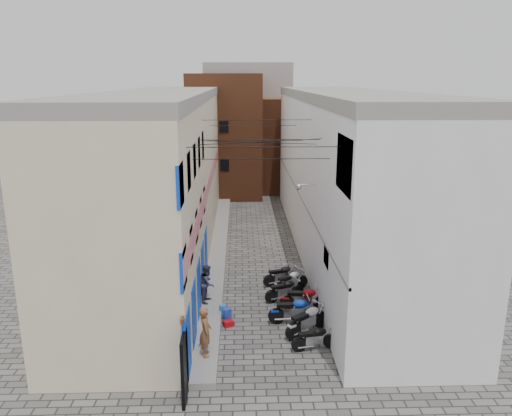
{
  "coord_description": "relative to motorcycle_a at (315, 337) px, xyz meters",
  "views": [
    {
      "loc": [
        -0.77,
        -13.94,
        9.64
      ],
      "look_at": [
        0.05,
        11.51,
        3.0
      ],
      "focal_mm": 35.0,
      "sensor_mm": 36.0,
      "label": 1
    }
  ],
  "objects": [
    {
      "name": "building_far_concrete",
      "position": [
        -1.9,
        31.65,
        4.99
      ],
      "size": [
        8.0,
        5.0,
        11.0
      ],
      "primitive_type": "cube",
      "color": "gray",
      "rests_on": "ground"
    },
    {
      "name": "motorcycle_d",
      "position": [
        0.0,
        3.22,
        0.08
      ],
      "size": [
        2.1,
        0.79,
        1.2
      ],
      "primitive_type": null,
      "rotation": [
        0.0,
        0.0,
        -1.64
      ],
      "color": "#A00B15",
      "rests_on": "ground"
    },
    {
      "name": "overhead_wires",
      "position": [
        -1.9,
        5.29,
        6.61
      ],
      "size": [
        5.8,
        13.02,
        1.32
      ],
      "color": "black",
      "rests_on": "ground"
    },
    {
      "name": "building_left",
      "position": [
        -6.88,
        10.6,
        3.98
      ],
      "size": [
        5.1,
        27.0,
        9.0
      ],
      "color": "beige",
      "rests_on": "ground"
    },
    {
      "name": "red_crate",
      "position": [
        -3.2,
        1.9,
        -0.39
      ],
      "size": [
        0.47,
        0.42,
        0.24
      ],
      "primitive_type": "cube",
      "rotation": [
        0.0,
        0.0,
        0.39
      ],
      "color": "#A90C12",
      "rests_on": "ground"
    },
    {
      "name": "water_jug_far",
      "position": [
        -3.45,
        2.82,
        -0.27
      ],
      "size": [
        0.39,
        0.39,
        0.48
      ],
      "primitive_type": "cylinder",
      "rotation": [
        0.0,
        0.0,
        -0.3
      ],
      "color": "blue",
      "rests_on": "ground"
    },
    {
      "name": "building_far_brick_right",
      "position": [
        1.1,
        27.65,
        3.49
      ],
      "size": [
        5.0,
        6.0,
        8.0
      ],
      "primitive_type": "cube",
      "color": "brown",
      "rests_on": "ground"
    },
    {
      "name": "motorcycle_c",
      "position": [
        -0.52,
        2.07,
        0.1
      ],
      "size": [
        2.16,
        0.77,
        1.23
      ],
      "primitive_type": null,
      "rotation": [
        0.0,
        0.0,
        -1.53
      ],
      "color": "#0B30A7",
      "rests_on": "ground"
    },
    {
      "name": "motorcycle_b",
      "position": [
        -0.11,
        1.2,
        0.12
      ],
      "size": [
        2.16,
        1.83,
        1.26
      ],
      "primitive_type": null,
      "rotation": [
        0.0,
        0.0,
        -0.94
      ],
      "color": "silver",
      "rests_on": "ground"
    },
    {
      "name": "motorcycle_a",
      "position": [
        0.0,
        0.0,
        0.0
      ],
      "size": [
        1.85,
        0.88,
        1.03
      ],
      "primitive_type": null,
      "rotation": [
        0.0,
        0.0,
        -1.38
      ],
      "color": "black",
      "rests_on": "ground"
    },
    {
      "name": "plinth",
      "position": [
        -3.95,
        10.65,
        -0.39
      ],
      "size": [
        0.9,
        26.0,
        0.25
      ],
      "primitive_type": "cube",
      "color": "gray",
      "rests_on": "ground"
    },
    {
      "name": "water_jug_near",
      "position": [
        -3.25,
        2.32,
        -0.23
      ],
      "size": [
        0.48,
        0.48,
        0.56
      ],
      "primitive_type": "cylinder",
      "rotation": [
        0.0,
        0.0,
        -0.43
      ],
      "color": "#203DA4",
      "rests_on": "ground"
    },
    {
      "name": "motorcycle_f",
      "position": [
        -0.36,
        5.17,
        0.05
      ],
      "size": [
        1.98,
        1.59,
        1.13
      ],
      "primitive_type": null,
      "rotation": [
        0.0,
        0.0,
        -0.99
      ],
      "color": "#B5B6BB",
      "rests_on": "ground"
    },
    {
      "name": "motorcycle_e",
      "position": [
        -0.73,
        4.22,
        0.04
      ],
      "size": [
        1.99,
        1.27,
        1.1
      ],
      "primitive_type": null,
      "rotation": [
        0.0,
        0.0,
        -1.18
      ],
      "color": "black",
      "rests_on": "ground"
    },
    {
      "name": "motorcycle_g",
      "position": [
        -0.73,
        5.96,
        0.04
      ],
      "size": [
        1.98,
        1.23,
        1.1
      ],
      "primitive_type": null,
      "rotation": [
        0.0,
        0.0,
        -1.21
      ],
      "color": "black",
      "rests_on": "ground"
    },
    {
      "name": "building_right",
      "position": [
        3.1,
        10.64,
        3.99
      ],
      "size": [
        5.94,
        26.0,
        9.0
      ],
      "color": "silver",
      "rests_on": "ground"
    },
    {
      "name": "far_shopfront",
      "position": [
        -1.9,
        22.85,
        0.69
      ],
      "size": [
        2.0,
        0.3,
        2.4
      ],
      "primitive_type": "cube",
      "color": "black",
      "rests_on": "ground"
    },
    {
      "name": "person_b",
      "position": [
        -4.12,
        3.73,
        0.57
      ],
      "size": [
        0.77,
        0.91,
        1.66
      ],
      "primitive_type": "imported",
      "rotation": [
        0.0,
        0.0,
        1.39
      ],
      "color": "#33364D",
      "rests_on": "plinth"
    },
    {
      "name": "ground",
      "position": [
        -1.9,
        -2.35,
        -0.51
      ],
      "size": [
        90.0,
        90.0,
        0.0
      ],
      "primitive_type": "plane",
      "color": "#504E4B",
      "rests_on": "ground"
    },
    {
      "name": "building_far_brick_left",
      "position": [
        -3.9,
        25.65,
        4.49
      ],
      "size": [
        6.0,
        6.0,
        10.0
      ],
      "primitive_type": "cube",
      "color": "brown",
      "rests_on": "ground"
    },
    {
      "name": "person_a",
      "position": [
        -3.92,
        -0.64,
        0.63
      ],
      "size": [
        0.52,
        0.71,
        1.79
      ],
      "primitive_type": "imported",
      "rotation": [
        0.0,
        0.0,
        1.71
      ],
      "color": "brown",
      "rests_on": "plinth"
    }
  ]
}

